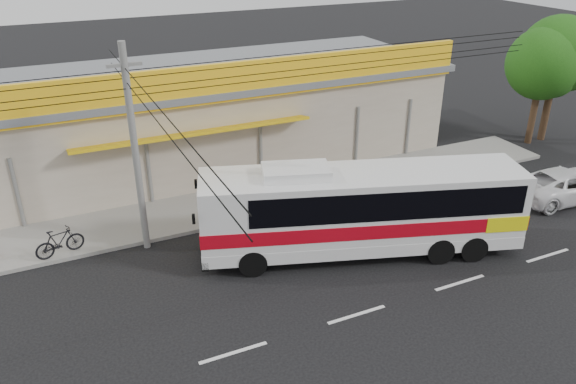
{
  "coord_description": "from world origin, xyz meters",
  "views": [
    {
      "loc": [
        -7.73,
        -14.14,
        10.86
      ],
      "look_at": [
        -0.23,
        2.0,
        2.25
      ],
      "focal_mm": 35.0,
      "sensor_mm": 36.0,
      "label": 1
    }
  ],
  "objects_px": {
    "coach_bus": "(367,206)",
    "tree_near": "(545,66)",
    "motorbike_dark": "(60,242)",
    "white_car": "(566,185)",
    "utility_pole": "(126,82)",
    "tree_far": "(560,57)"
  },
  "relations": [
    {
      "from": "coach_bus",
      "to": "white_car",
      "type": "relative_size",
      "value": 2.38
    },
    {
      "from": "coach_bus",
      "to": "motorbike_dark",
      "type": "relative_size",
      "value": 6.66
    },
    {
      "from": "coach_bus",
      "to": "white_car",
      "type": "distance_m",
      "value": 10.23
    },
    {
      "from": "white_car",
      "to": "tree_near",
      "type": "height_order",
      "value": "tree_near"
    },
    {
      "from": "motorbike_dark",
      "to": "utility_pole",
      "type": "distance_m",
      "value": 6.26
    },
    {
      "from": "coach_bus",
      "to": "tree_far",
      "type": "bearing_deg",
      "value": 38.92
    },
    {
      "from": "tree_near",
      "to": "tree_far",
      "type": "relative_size",
      "value": 0.92
    },
    {
      "from": "coach_bus",
      "to": "tree_near",
      "type": "xyz_separation_m",
      "value": [
        14.14,
        5.73,
        2.3
      ]
    },
    {
      "from": "utility_pole",
      "to": "tree_far",
      "type": "xyz_separation_m",
      "value": [
        22.32,
        2.17,
        -1.67
      ]
    },
    {
      "from": "motorbike_dark",
      "to": "tree_far",
      "type": "bearing_deg",
      "value": -99.56
    },
    {
      "from": "motorbike_dark",
      "to": "tree_far",
      "type": "xyz_separation_m",
      "value": [
        25.23,
        1.67,
        3.84
      ]
    },
    {
      "from": "coach_bus",
      "to": "motorbike_dark",
      "type": "distance_m",
      "value": 10.91
    },
    {
      "from": "white_car",
      "to": "tree_near",
      "type": "xyz_separation_m",
      "value": [
        3.98,
        5.69,
        3.49
      ]
    },
    {
      "from": "tree_near",
      "to": "tree_far",
      "type": "bearing_deg",
      "value": 4.68
    },
    {
      "from": "motorbike_dark",
      "to": "tree_near",
      "type": "xyz_separation_m",
      "value": [
        24.16,
        1.59,
        3.5
      ]
    },
    {
      "from": "coach_bus",
      "to": "motorbike_dark",
      "type": "bearing_deg",
      "value": 175.54
    },
    {
      "from": "white_car",
      "to": "tree_far",
      "type": "bearing_deg",
      "value": -35.36
    },
    {
      "from": "motorbike_dark",
      "to": "tree_far",
      "type": "distance_m",
      "value": 25.58
    },
    {
      "from": "tree_near",
      "to": "white_car",
      "type": "bearing_deg",
      "value": -124.98
    },
    {
      "from": "white_car",
      "to": "tree_far",
      "type": "height_order",
      "value": "tree_far"
    },
    {
      "from": "coach_bus",
      "to": "tree_far",
      "type": "xyz_separation_m",
      "value": [
        15.21,
        5.82,
        2.65
      ]
    },
    {
      "from": "white_car",
      "to": "utility_pole",
      "type": "bearing_deg",
      "value": 84.02
    }
  ]
}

